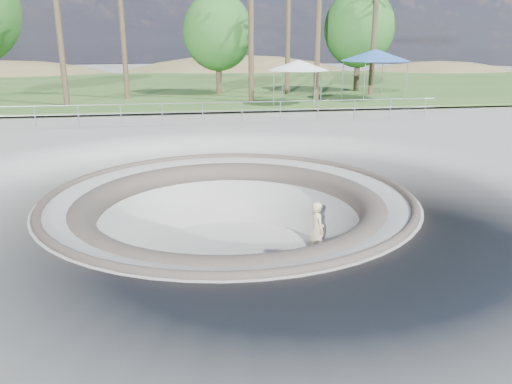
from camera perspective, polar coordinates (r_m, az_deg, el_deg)
The scene contains 11 objects.
ground at distance 13.96m, azimuth -3.06°, elevation -0.41°, with size 180.00×180.00×0.00m, color gray.
skate_bowl at distance 14.61m, azimuth -2.95°, elevation -7.28°, with size 14.00×14.00×4.10m.
grass_strip at distance 47.44m, azimuth -7.75°, elevation 12.01°, with size 180.00×36.00×0.12m.
distant_hills at distance 71.49m, azimuth -5.09°, elevation 7.86°, with size 103.20×45.00×28.60m.
safety_railing at distance 25.53m, azimuth -6.13°, elevation 9.03°, with size 25.00×0.06×1.03m.
skateboard at distance 14.62m, azimuth 6.87°, elevation -7.36°, with size 0.89×0.35×0.09m.
skater at distance 14.30m, azimuth 6.99°, elevation -4.29°, with size 0.60×0.39×1.64m, color beige.
canopy_white at distance 32.25m, azimuth 4.89°, elevation 14.23°, with size 4.91×4.91×2.73m.
canopy_blue at distance 35.66m, azimuth 13.48°, elevation 14.95°, with size 6.55×6.55×3.34m.
bushy_tree_mid at distance 38.38m, azimuth -4.37°, elevation 17.75°, with size 5.11×4.65×7.37m.
bushy_tree_right at distance 41.49m, azimuth 11.73°, elevation 17.85°, with size 5.47×4.97×7.89m.
Camera 1 is at (-1.42, -13.25, 4.15)m, focal length 35.00 mm.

